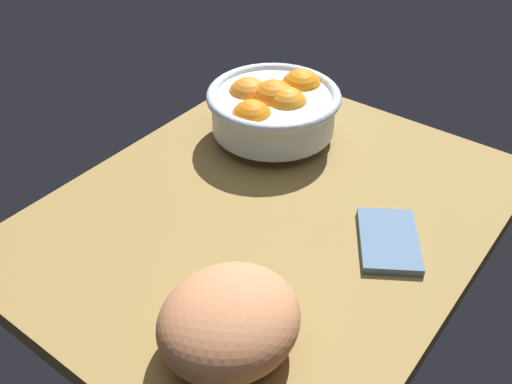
% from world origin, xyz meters
% --- Properties ---
extents(ground_plane, '(0.69, 0.56, 0.03)m').
position_xyz_m(ground_plane, '(0.00, 0.00, -0.01)').
color(ground_plane, olive).
extents(fruit_bowl, '(0.22, 0.22, 0.10)m').
position_xyz_m(fruit_bowl, '(0.16, 0.11, 0.06)').
color(fruit_bowl, silver).
rests_on(fruit_bowl, ground).
extents(bread_loaf, '(0.18, 0.17, 0.09)m').
position_xyz_m(bread_loaf, '(-0.22, -0.11, 0.04)').
color(bread_loaf, '#C37C52').
rests_on(bread_loaf, ground).
extents(napkin_folded, '(0.14, 0.13, 0.01)m').
position_xyz_m(napkin_folded, '(0.04, -0.17, 0.01)').
color(napkin_folded, slate).
rests_on(napkin_folded, ground).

